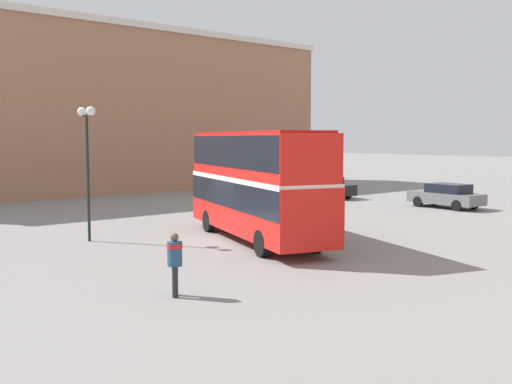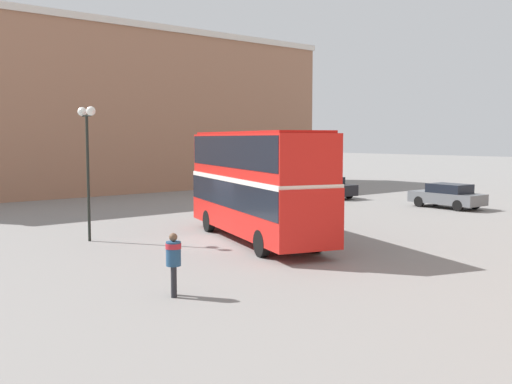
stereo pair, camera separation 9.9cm
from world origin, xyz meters
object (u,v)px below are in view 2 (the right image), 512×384
Objects in this scene: double_decker_bus at (256,179)px; parked_car_kerb_far at (327,187)px; parked_car_kerb_near at (447,196)px; pedestrian_foreground at (173,258)px; street_lamp_twin_globe at (87,138)px.

parked_car_kerb_far is (-10.68, 15.90, -1.86)m from double_decker_bus.
pedestrian_foreground is at bearing 109.08° from parked_car_kerb_near.
double_decker_bus is 6.01× the size of pedestrian_foreground.
double_decker_bus is 1.88× the size of street_lamp_twin_globe.
parked_car_kerb_near is (-1.34, 16.73, -1.87)m from double_decker_bus.
pedestrian_foreground reaches higher than parked_car_kerb_near.
double_decker_bus is at bearing 50.51° from street_lamp_twin_globe.
parked_car_kerb_near is at bearing 11.15° from parked_car_kerb_far.
parked_car_kerb_far is (-16.04, 23.42, -0.30)m from pedestrian_foreground.
parked_car_kerb_near is at bearing -133.04° from pedestrian_foreground.
double_decker_bus is at bearing -50.05° from parked_car_kerb_far.
parked_car_kerb_near is 0.99× the size of parked_car_kerb_far.
pedestrian_foreground is at bearing -49.52° from parked_car_kerb_far.
double_decker_bus reaches higher than pedestrian_foreground.
pedestrian_foreground reaches higher than parked_car_kerb_far.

